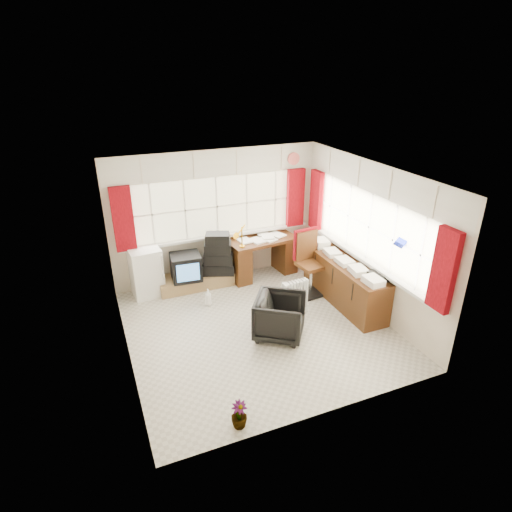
# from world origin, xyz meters

# --- Properties ---
(ground) EXTENTS (4.00, 4.00, 0.00)m
(ground) POSITION_xyz_m (0.00, 0.00, 0.00)
(ground) COLOR beige
(ground) RESTS_ON ground
(room_walls) EXTENTS (4.00, 4.00, 4.00)m
(room_walls) POSITION_xyz_m (0.00, 0.00, 1.50)
(room_walls) COLOR beige
(room_walls) RESTS_ON ground
(window_back) EXTENTS (3.70, 0.12, 3.60)m
(window_back) POSITION_xyz_m (0.00, 1.94, 0.95)
(window_back) COLOR beige
(window_back) RESTS_ON room_walls
(window_right) EXTENTS (0.12, 3.70, 3.60)m
(window_right) POSITION_xyz_m (1.94, 0.00, 0.95)
(window_right) COLOR beige
(window_right) RESTS_ON room_walls
(curtains) EXTENTS (3.83, 3.83, 1.15)m
(curtains) POSITION_xyz_m (0.92, 0.93, 1.46)
(curtains) COLOR maroon
(curtains) RESTS_ON room_walls
(overhead_cabinets) EXTENTS (3.98, 3.98, 0.48)m
(overhead_cabinets) POSITION_xyz_m (0.98, 0.98, 2.25)
(overhead_cabinets) COLOR silver
(overhead_cabinets) RESTS_ON room_walls
(desk) EXTENTS (1.41, 0.80, 0.81)m
(desk) POSITION_xyz_m (0.81, 1.73, 0.43)
(desk) COLOR #502512
(desk) RESTS_ON ground
(desk_lamp) EXTENTS (0.19, 0.18, 0.44)m
(desk_lamp) POSITION_xyz_m (0.31, 1.49, 1.08)
(desk_lamp) COLOR orange
(desk_lamp) RESTS_ON desk
(task_chair) EXTENTS (0.55, 0.57, 1.19)m
(task_chair) POSITION_xyz_m (1.33, 0.81, 0.63)
(task_chair) COLOR black
(task_chair) RESTS_ON ground
(office_chair) EXTENTS (1.02, 1.02, 0.68)m
(office_chair) POSITION_xyz_m (0.24, -0.31, 0.34)
(office_chair) COLOR black
(office_chair) RESTS_ON ground
(radiator) EXTENTS (0.42, 0.20, 0.61)m
(radiator) POSITION_xyz_m (0.77, 0.17, 0.25)
(radiator) COLOR white
(radiator) RESTS_ON ground
(credenza) EXTENTS (0.50, 2.00, 0.85)m
(credenza) POSITION_xyz_m (1.73, 0.20, 0.40)
(credenza) COLOR #502512
(credenza) RESTS_ON ground
(file_tray) EXTENTS (0.31, 0.36, 0.11)m
(file_tray) POSITION_xyz_m (1.89, -0.50, 0.80)
(file_tray) COLOR black
(file_tray) RESTS_ON credenza
(tv_bench) EXTENTS (1.40, 0.50, 0.25)m
(tv_bench) POSITION_xyz_m (-0.55, 1.72, 0.12)
(tv_bench) COLOR #A07F50
(tv_bench) RESTS_ON ground
(crt_tv) EXTENTS (0.57, 0.54, 0.48)m
(crt_tv) POSITION_xyz_m (-0.74, 1.63, 0.49)
(crt_tv) COLOR black
(crt_tv) RESTS_ON tv_bench
(hifi_stack) EXTENTS (0.68, 0.55, 0.80)m
(hifi_stack) POSITION_xyz_m (-0.11, 1.65, 0.61)
(hifi_stack) COLOR black
(hifi_stack) RESTS_ON tv_bench
(mini_fridge) EXTENTS (0.58, 0.58, 0.90)m
(mini_fridge) POSITION_xyz_m (-1.44, 1.80, 0.45)
(mini_fridge) COLOR white
(mini_fridge) RESTS_ON ground
(spray_bottle_a) EXTENTS (0.12, 0.13, 0.31)m
(spray_bottle_a) POSITION_xyz_m (-0.53, 0.98, 0.16)
(spray_bottle_a) COLOR white
(spray_bottle_a) RESTS_ON ground
(spray_bottle_b) EXTENTS (0.08, 0.08, 0.17)m
(spray_bottle_b) POSITION_xyz_m (-0.78, 1.57, 0.09)
(spray_bottle_b) COLOR #94DED7
(spray_bottle_b) RESTS_ON ground
(flower_vase) EXTENTS (0.22, 0.22, 0.35)m
(flower_vase) POSITION_xyz_m (-0.98, -1.80, 0.17)
(flower_vase) COLOR black
(flower_vase) RESTS_ON ground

